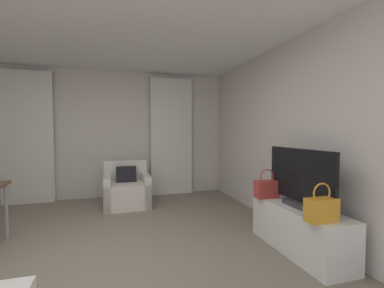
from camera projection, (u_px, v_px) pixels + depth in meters
ground_plane at (95, 270)px, 2.59m from camera, size 12.00×12.00×0.00m
wall_window at (105, 134)px, 5.43m from camera, size 5.12×0.06×2.60m
wall_right at (312, 137)px, 3.24m from camera, size 0.06×6.12×2.60m
curtain_left_panel at (27, 137)px, 4.93m from camera, size 0.90×0.06×2.50m
curtain_right_panel at (171, 137)px, 5.70m from camera, size 0.90×0.06×2.50m
armchair at (127, 191)px, 4.82m from camera, size 0.81×0.79×0.81m
tv_console at (299, 229)px, 2.98m from camera, size 0.44×1.28×0.52m
tv_flatscreen at (300, 179)px, 2.96m from camera, size 0.20×1.05×0.65m
handbag_primary at (267, 188)px, 3.36m from camera, size 0.30×0.14×0.37m
handbag_secondary at (321, 209)px, 2.47m from camera, size 0.30×0.14×0.37m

